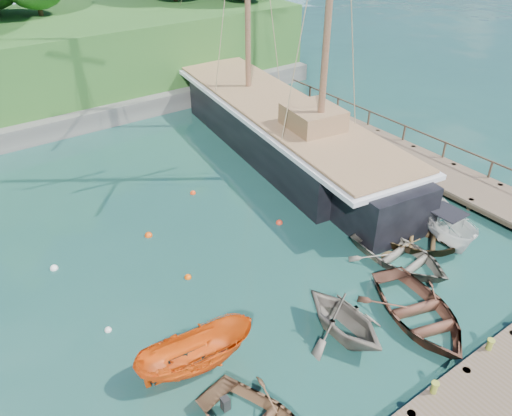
# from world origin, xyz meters

# --- Properties ---
(ground) EXTENTS (160.00, 160.00, 0.00)m
(ground) POSITION_xyz_m (0.00, 0.00, 0.00)
(ground) COLOR #183B37
(ground) RESTS_ON ground
(dock_east) EXTENTS (3.20, 24.00, 1.10)m
(dock_east) POSITION_xyz_m (11.50, 7.00, 0.43)
(dock_east) COLOR brown
(dock_east) RESTS_ON ground
(bollard_1) EXTENTS (0.26, 0.26, 0.45)m
(bollard_1) POSITION_xyz_m (-1.00, -5.10, 0.00)
(bollard_1) COLOR olive
(bollard_1) RESTS_ON ground
(bollard_2) EXTENTS (0.26, 0.26, 0.45)m
(bollard_2) POSITION_xyz_m (2.00, -5.10, 0.00)
(bollard_2) COLOR olive
(bollard_2) RESTS_ON ground
(rowboat_1) EXTENTS (3.17, 3.67, 1.93)m
(rowboat_1) POSITION_xyz_m (-1.20, -1.27, 0.00)
(rowboat_1) COLOR #6F675B
(rowboat_1) RESTS_ON ground
(rowboat_2) EXTENTS (4.88, 5.81, 1.03)m
(rowboat_2) POSITION_xyz_m (1.70, -2.43, 0.00)
(rowboat_2) COLOR #553123
(rowboat_2) RESTS_ON ground
(rowboat_3) EXTENTS (3.82, 5.00, 0.97)m
(rowboat_3) POSITION_xyz_m (3.86, 0.34, 0.00)
(rowboat_3) COLOR #6A6558
(rowboat_3) RESTS_ON ground
(rowboat_4) EXTENTS (5.08, 5.35, 0.90)m
(rowboat_4) POSITION_xyz_m (5.49, 0.71, 0.00)
(rowboat_4) COLOR #503D21
(rowboat_4) RESTS_ON ground
(motorboat_orange) EXTENTS (4.41, 2.22, 1.63)m
(motorboat_orange) POSITION_xyz_m (-6.37, 0.54, 0.00)
(motorboat_orange) COLOR #E65510
(motorboat_orange) RESTS_ON ground
(cabin_boat_white) EXTENTS (3.35, 4.68, 1.70)m
(cabin_boat_white) POSITION_xyz_m (7.00, 0.43, 0.00)
(cabin_boat_white) COLOR white
(cabin_boat_white) RESTS_ON ground
(schooner) EXTENTS (8.31, 29.35, 21.88)m
(schooner) POSITION_xyz_m (6.60, 12.50, 1.21)
(schooner) COLOR black
(schooner) RESTS_ON ground
(mooring_buoy_0) EXTENTS (0.27, 0.27, 0.27)m
(mooring_buoy_0) POSITION_xyz_m (-8.20, 4.00, 0.00)
(mooring_buoy_0) COLOR silver
(mooring_buoy_0) RESTS_ON ground
(mooring_buoy_1) EXTENTS (0.30, 0.30, 0.30)m
(mooring_buoy_1) POSITION_xyz_m (-4.28, 4.90, 0.00)
(mooring_buoy_1) COLOR #F15206
(mooring_buoy_1) RESTS_ON ground
(mooring_buoy_2) EXTENTS (0.34, 0.34, 0.34)m
(mooring_buoy_2) POSITION_xyz_m (1.42, 5.87, 0.00)
(mooring_buoy_2) COLOR red
(mooring_buoy_2) RESTS_ON ground
(mooring_buoy_3) EXTENTS (0.29, 0.29, 0.29)m
(mooring_buoy_3) POSITION_xyz_m (4.26, 7.74, 0.00)
(mooring_buoy_3) COLOR white
(mooring_buoy_3) RESTS_ON ground
(mooring_buoy_4) EXTENTS (0.37, 0.37, 0.37)m
(mooring_buoy_4) POSITION_xyz_m (-4.32, 8.69, 0.00)
(mooring_buoy_4) COLOR #E7480A
(mooring_buoy_4) RESTS_ON ground
(mooring_buoy_5) EXTENTS (0.31, 0.31, 0.31)m
(mooring_buoy_5) POSITION_xyz_m (-0.64, 10.89, 0.00)
(mooring_buoy_5) COLOR red
(mooring_buoy_5) RESTS_ON ground
(mooring_buoy_6) EXTENTS (0.35, 0.35, 0.35)m
(mooring_buoy_6) POSITION_xyz_m (-8.74, 8.84, 0.00)
(mooring_buoy_6) COLOR white
(mooring_buoy_6) RESTS_ON ground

